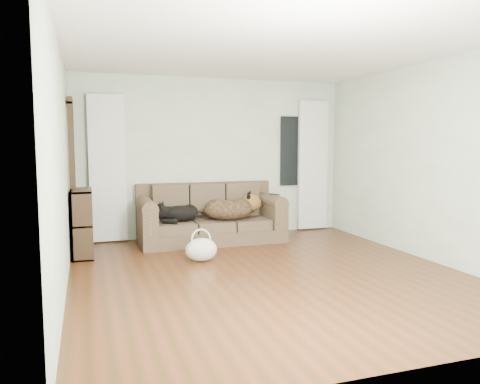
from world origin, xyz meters
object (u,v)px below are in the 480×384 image
object	(u,v)px
dog_black_lab	(178,213)
bookshelf	(82,220)
tote_bag	(201,249)
dog_shepherd	(231,210)
sofa	(211,213)

from	to	relation	value
dog_black_lab	bookshelf	world-z (taller)	bookshelf
tote_bag	bookshelf	world-z (taller)	bookshelf
dog_shepherd	tote_bag	size ratio (longest dim) A/B	1.90
bookshelf	sofa	bearing A→B (deg)	16.20
sofa	dog_shepherd	world-z (taller)	sofa
dog_black_lab	dog_shepherd	world-z (taller)	dog_shepherd
dog_black_lab	dog_shepherd	bearing A→B (deg)	2.80
sofa	dog_shepherd	size ratio (longest dim) A/B	2.79
dog_black_lab	bookshelf	size ratio (longest dim) A/B	0.65
sofa	dog_black_lab	size ratio (longest dim) A/B	3.74
tote_bag	sofa	bearing A→B (deg)	69.07
tote_bag	dog_black_lab	bearing A→B (deg)	94.77
sofa	bookshelf	size ratio (longest dim) A/B	2.43
dog_shepherd	tote_bag	distance (m)	1.34
dog_black_lab	dog_shepherd	xyz separation A→B (m)	(0.83, -0.06, 0.01)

